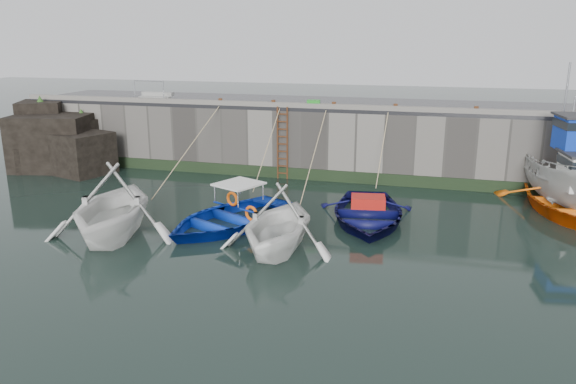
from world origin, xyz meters
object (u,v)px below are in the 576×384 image
(boat_near_navy, at_px, (367,221))
(boat_far_white, at_px, (568,177))
(boat_near_blue, at_px, (229,225))
(boat_far_orange, at_px, (574,201))
(boat_near_blacktrim, at_px, (278,249))
(bollard_e, at_px, (476,110))
(bollard_c, at_px, (334,105))
(bollard_d, at_px, (395,107))
(bollard_a, at_px, (220,101))
(fish_crate, at_px, (314,104))
(ladder, at_px, (282,143))
(boat_near_white, at_px, (114,236))
(bollard_b, at_px, (273,103))

(boat_near_navy, relative_size, boat_far_white, 0.73)
(boat_near_blue, distance_m, boat_far_orange, 12.39)
(boat_far_orange, bearing_deg, boat_near_blacktrim, -154.06)
(boat_near_blacktrim, height_order, boat_far_orange, boat_far_orange)
(bollard_e, bearing_deg, boat_far_orange, -33.79)
(bollard_c, bearing_deg, bollard_d, 0.00)
(bollard_a, bearing_deg, bollard_e, 0.00)
(boat_far_white, distance_m, bollard_d, 7.08)
(bollard_c, relative_size, bollard_e, 1.00)
(boat_near_blue, distance_m, bollard_d, 9.10)
(fish_crate, bearing_deg, boat_near_blue, -108.18)
(ladder, bearing_deg, bollard_c, 8.67)
(boat_near_white, distance_m, boat_near_blacktrim, 5.39)
(ladder, height_order, boat_near_navy, ladder)
(ladder, height_order, boat_far_white, boat_far_white)
(boat_near_blacktrim, relative_size, bollard_b, 15.43)
(bollard_e, bearing_deg, bollard_a, 180.00)
(boat_near_navy, distance_m, bollard_d, 6.23)
(bollard_e, bearing_deg, boat_near_navy, -124.07)
(bollard_c, bearing_deg, bollard_e, 0.00)
(ladder, xyz_separation_m, fish_crate, (1.30, 0.39, 1.73))
(fish_crate, bearing_deg, bollard_d, -8.88)
(boat_far_orange, xyz_separation_m, bollard_e, (-3.51, 2.35, 2.86))
(boat_near_navy, xyz_separation_m, boat_far_white, (6.94, 3.85, 1.08))
(fish_crate, bearing_deg, bollard_c, -11.24)
(bollard_a, distance_m, bollard_c, 5.20)
(boat_near_white, relative_size, bollard_e, 17.91)
(bollard_d, bearing_deg, boat_near_white, -131.61)
(boat_near_navy, distance_m, bollard_e, 7.16)
(bollard_e, bearing_deg, boat_near_white, -141.25)
(ladder, height_order, boat_near_blacktrim, ladder)
(bollard_a, bearing_deg, ladder, -6.38)
(boat_far_orange, distance_m, bollard_e, 5.10)
(boat_far_white, relative_size, fish_crate, 12.52)
(bollard_a, bearing_deg, boat_near_blacktrim, -58.78)
(ladder, bearing_deg, boat_near_blue, -89.68)
(ladder, height_order, bollard_b, bollard_b)
(fish_crate, bearing_deg, bollard_b, 173.53)
(boat_near_white, bearing_deg, boat_near_blacktrim, -11.53)
(boat_near_blacktrim, relative_size, bollard_d, 15.43)
(fish_crate, distance_m, bollard_a, 4.30)
(boat_far_white, bearing_deg, boat_near_white, -161.29)
(boat_near_white, height_order, boat_near_navy, boat_near_white)
(ladder, xyz_separation_m, boat_far_white, (11.37, -1.08, -0.52))
(bollard_d, bearing_deg, bollard_e, 0.00)
(ladder, bearing_deg, boat_near_blacktrim, -74.93)
(fish_crate, bearing_deg, boat_far_orange, -21.27)
(bollard_a, xyz_separation_m, bollard_b, (2.50, 0.00, 0.00))
(fish_crate, bearing_deg, bollard_a, 172.60)
(boat_near_navy, xyz_separation_m, bollard_a, (-7.44, 5.27, 3.30))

